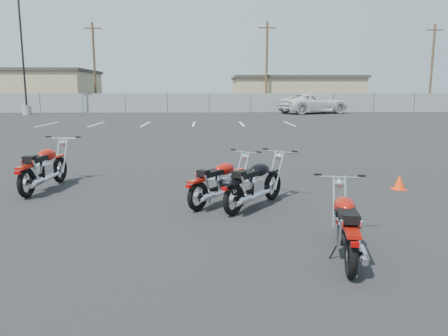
{
  "coord_description": "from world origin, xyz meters",
  "views": [
    {
      "loc": [
        -0.08,
        -7.28,
        2.05
      ],
      "look_at": [
        0.2,
        0.6,
        0.65
      ],
      "focal_mm": 35.0,
      "sensor_mm": 36.0,
      "label": 1
    }
  ],
  "objects_px": {
    "motorcycle_second_black": "(255,184)",
    "motorcycle_front_red": "(44,168)",
    "white_van": "(314,98)",
    "motorcycle_third_red": "(220,182)",
    "motorcycle_rear_red": "(346,226)"
  },
  "relations": [
    {
      "from": "motorcycle_rear_red",
      "to": "white_van",
      "type": "relative_size",
      "value": 0.24
    },
    {
      "from": "motorcycle_front_red",
      "to": "motorcycle_second_black",
      "type": "bearing_deg",
      "value": -20.08
    },
    {
      "from": "motorcycle_second_black",
      "to": "motorcycle_third_red",
      "type": "height_order",
      "value": "motorcycle_second_black"
    },
    {
      "from": "motorcycle_second_black",
      "to": "motorcycle_third_red",
      "type": "distance_m",
      "value": 0.67
    },
    {
      "from": "white_van",
      "to": "motorcycle_front_red",
      "type": "bearing_deg",
      "value": 134.47
    },
    {
      "from": "motorcycle_third_red",
      "to": "motorcycle_front_red",
      "type": "bearing_deg",
      "value": 160.63
    },
    {
      "from": "motorcycle_front_red",
      "to": "motorcycle_rear_red",
      "type": "height_order",
      "value": "motorcycle_front_red"
    },
    {
      "from": "motorcycle_second_black",
      "to": "motorcycle_front_red",
      "type": "bearing_deg",
      "value": 159.92
    },
    {
      "from": "motorcycle_second_black",
      "to": "motorcycle_rear_red",
      "type": "bearing_deg",
      "value": -69.94
    },
    {
      "from": "motorcycle_front_red",
      "to": "motorcycle_rear_red",
      "type": "relative_size",
      "value": 1.16
    },
    {
      "from": "motorcycle_second_black",
      "to": "motorcycle_rear_red",
      "type": "distance_m",
      "value": 2.56
    },
    {
      "from": "motorcycle_third_red",
      "to": "white_van",
      "type": "xyz_separation_m",
      "value": [
        9.39,
        31.93,
        1.0
      ]
    },
    {
      "from": "motorcycle_front_red",
      "to": "white_van",
      "type": "relative_size",
      "value": 0.28
    },
    {
      "from": "motorcycle_front_red",
      "to": "motorcycle_third_red",
      "type": "height_order",
      "value": "motorcycle_front_red"
    },
    {
      "from": "motorcycle_rear_red",
      "to": "motorcycle_second_black",
      "type": "bearing_deg",
      "value": 110.06
    }
  ]
}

